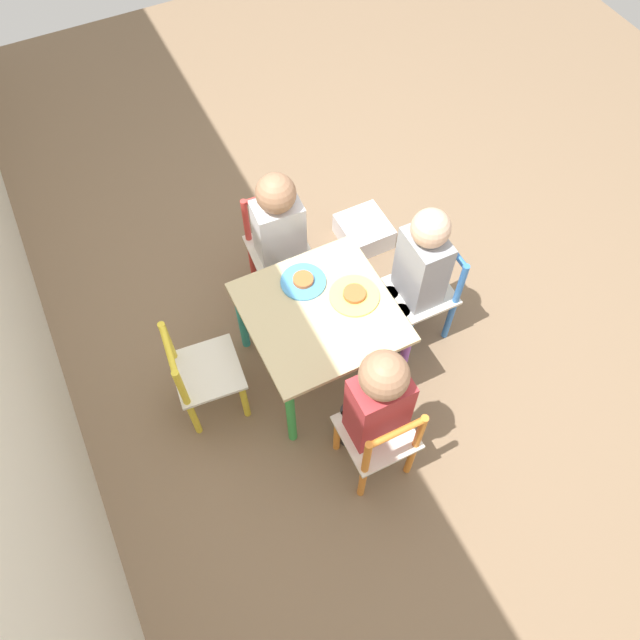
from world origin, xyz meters
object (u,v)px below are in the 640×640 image
object	(u,v)px
kids_table	(320,320)
chair_orange	(379,440)
child_right	(280,231)
plate_right	(303,281)
chair_red	(278,248)
chair_blue	(425,293)
storage_bin	(364,231)
child_front	(419,270)
chair_yellow	(202,375)
child_left	(376,402)
plate_front	(354,295)

from	to	relation	value
kids_table	chair_orange	world-z (taller)	chair_orange
child_right	plate_right	bearing A→B (deg)	-92.00
kids_table	chair_red	xyz separation A→B (m)	(0.50, -0.03, -0.12)
chair_red	kids_table	bearing A→B (deg)	-90.00
chair_blue	chair_orange	bearing A→B (deg)	-44.89
kids_table	storage_bin	bearing A→B (deg)	-43.15
chair_blue	child_front	distance (m)	0.21
chair_red	child_front	bearing A→B (deg)	-47.25
kids_table	chair_red	bearing A→B (deg)	-3.88
child_front	storage_bin	xyz separation A→B (m)	(0.56, -0.08, -0.39)
chair_yellow	child_right	xyz separation A→B (m)	(0.39, -0.53, 0.18)
chair_yellow	plate_right	bearing A→B (deg)	-72.97
child_left	storage_bin	size ratio (longest dim) A/B	3.22
plate_front	plate_right	bearing A→B (deg)	45.00
chair_red	plate_right	bearing A→B (deg)	-91.65
chair_red	storage_bin	distance (m)	0.53
kids_table	child_left	distance (m)	0.45
child_left	child_right	bearing A→B (deg)	-91.78
chair_red	chair_orange	xyz separation A→B (m)	(-1.00, 0.04, 0.00)
chair_red	plate_front	bearing A→B (deg)	-73.07
child_front	plate_right	size ratio (longest dim) A/B	4.26
chair_blue	chair_yellow	distance (m)	1.00
plate_front	child_left	bearing A→B (deg)	160.98
chair_orange	storage_bin	size ratio (longest dim) A/B	2.15
chair_blue	storage_bin	world-z (taller)	chair_blue
child_front	plate_front	distance (m)	0.29
kids_table	chair_orange	distance (m)	0.51
chair_yellow	child_right	bearing A→B (deg)	-48.02
storage_bin	plate_right	bearing A→B (deg)	127.92
chair_blue	storage_bin	bearing A→B (deg)	178.48
chair_red	chair_yellow	world-z (taller)	same
chair_red	child_right	size ratio (longest dim) A/B	0.72
chair_blue	plate_right	size ratio (longest dim) A/B	2.89
chair_red	chair_blue	distance (m)	0.68
chair_red	chair_blue	size ratio (longest dim) A/B	1.00
kids_table	plate_right	xyz separation A→B (m)	(0.15, 0.00, 0.08)
storage_bin	chair_orange	bearing A→B (deg)	153.64
kids_table	child_right	bearing A→B (deg)	-3.88
child_right	child_left	xyz separation A→B (m)	(-0.88, 0.03, 0.03)
storage_bin	chair_blue	bearing A→B (deg)	177.95
child_front	plate_right	bearing A→B (deg)	-108.74
plate_front	child_right	bearing A→B (deg)	15.31
child_left	chair_orange	bearing A→B (deg)	90.00
chair_yellow	child_left	distance (m)	0.73
plate_front	chair_orange	bearing A→B (deg)	163.07
child_right	plate_front	bearing A→B (deg)	-70.81
kids_table	plate_front	xyz separation A→B (m)	(-0.00, -0.15, 0.08)
child_left	plate_right	bearing A→B (deg)	-89.92
chair_yellow	child_front	world-z (taller)	child_front
chair_orange	chair_yellow	size ratio (longest dim) A/B	1.00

